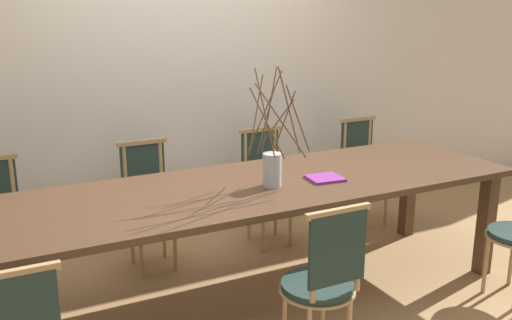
% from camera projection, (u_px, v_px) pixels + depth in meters
% --- Properties ---
extents(ground_plane, '(16.00, 16.00, 0.00)m').
position_uv_depth(ground_plane, '(256.00, 297.00, 3.65)').
color(ground_plane, '#A87F51').
extents(wall_rear, '(12.00, 0.06, 3.20)m').
position_uv_depth(wall_rear, '(179.00, 34.00, 4.35)').
color(wall_rear, silver).
rests_on(wall_rear, ground_plane).
extents(dining_table, '(3.36, 0.99, 0.76)m').
position_uv_depth(dining_table, '(256.00, 196.00, 3.47)').
color(dining_table, '#4C3321').
rests_on(dining_table, ground_plane).
extents(chair_near_left, '(0.39, 0.39, 0.90)m').
position_uv_depth(chair_near_left, '(323.00, 279.00, 2.85)').
color(chair_near_left, '#233833').
rests_on(chair_near_left, ground_plane).
extents(chair_far_left, '(0.39, 0.39, 0.90)m').
position_uv_depth(chair_far_left, '(149.00, 201.00, 4.00)').
color(chair_far_left, '#233833').
rests_on(chair_far_left, ground_plane).
extents(chair_far_center, '(0.39, 0.39, 0.90)m').
position_uv_depth(chair_far_center, '(267.00, 182.00, 4.41)').
color(chair_far_center, '#233833').
rests_on(chair_far_center, ground_plane).
extents(chair_far_right, '(0.39, 0.39, 0.90)m').
position_uv_depth(chair_far_right, '(364.00, 168.00, 4.82)').
color(chair_far_right, '#233833').
rests_on(chair_far_right, ground_plane).
extents(vase_centerpiece, '(0.41, 0.39, 0.73)m').
position_uv_depth(vase_centerpiece, '(272.00, 164.00, 3.37)').
color(vase_centerpiece, '#B2BCC1').
rests_on(vase_centerpiece, dining_table).
extents(book_stack, '(0.22, 0.21, 0.02)m').
position_uv_depth(book_stack, '(325.00, 178.00, 3.54)').
color(book_stack, '#842D8C').
rests_on(book_stack, dining_table).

